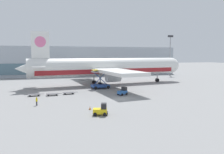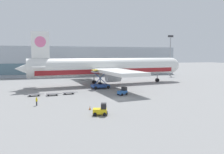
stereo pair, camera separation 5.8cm
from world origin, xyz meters
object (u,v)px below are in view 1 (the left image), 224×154
light_mast (170,52)px  baggage_tug_foreground (123,92)px  baggage_dolly_lead (34,95)px  baggage_dolly_third (69,93)px  baggage_dolly_second (52,94)px  baggage_tug_mid (101,110)px  airplane_main (106,68)px  traffic_cone_near (90,108)px  scissor_lift_loader (100,81)px  ground_crew_near (37,100)px

light_mast → baggage_tug_foreground: light_mast is taller
baggage_dolly_lead → baggage_dolly_third: size_ratio=1.00×
baggage_dolly_second → baggage_dolly_third: same height
baggage_tug_mid → baggage_dolly_second: baggage_tug_mid is taller
baggage_dolly_second → airplane_main: bearing=36.2°
baggage_dolly_third → traffic_cone_near: bearing=-87.0°
scissor_lift_loader → baggage_tug_foreground: size_ratio=2.02×
traffic_cone_near → light_mast: bearing=47.5°
baggage_tug_foreground → ground_crew_near: baggage_tug_foreground is taller
scissor_lift_loader → traffic_cone_near: size_ratio=7.77×
ground_crew_near → baggage_dolly_lead: bearing=153.0°
baggage_dolly_second → baggage_tug_foreground: bearing=-18.1°
baggage_dolly_lead → baggage_dolly_third: bearing=-2.3°
airplane_main → traffic_cone_near: 34.59m
scissor_lift_loader → baggage_tug_foreground: bearing=-82.5°
baggage_dolly_lead → baggage_dolly_third: same height
baggage_tug_foreground → baggage_dolly_lead: bearing=141.6°
baggage_tug_mid → baggage_dolly_second: (-7.25, 20.74, -0.49)m
airplane_main → baggage_dolly_second: size_ratio=15.50×
scissor_lift_loader → baggage_tug_foreground: scissor_lift_loader is taller
light_mast → baggage_tug_foreground: (-41.04, -44.50, -10.77)m
scissor_lift_loader → ground_crew_near: scissor_lift_loader is taller
scissor_lift_loader → baggage_tug_mid: 29.35m
light_mast → baggage_dolly_second: light_mast is taller
baggage_tug_mid → traffic_cone_near: 4.25m
baggage_dolly_second → traffic_cone_near: 17.76m
airplane_main → baggage_dolly_second: bearing=-145.8°
light_mast → baggage_dolly_third: 67.74m
baggage_dolly_second → baggage_dolly_third: (4.11, 0.80, 0.00)m
airplane_main → ground_crew_near: airplane_main is taller
scissor_lift_loader → baggage_dolly_lead: 19.90m
scissor_lift_loader → traffic_cone_near: (-8.05, -24.40, -1.78)m
baggage_tug_foreground → baggage_dolly_second: (-17.07, 4.38, -0.49)m
ground_crew_near → light_mast: bearing=97.5°
baggage_dolly_third → baggage_dolly_second: bearing=-172.8°
baggage_dolly_lead → light_mast: bearing=28.6°
baggage_dolly_third → baggage_tug_foreground: bearing=-25.5°
baggage_dolly_second → baggage_dolly_lead: bearing=168.4°
ground_crew_near → traffic_cone_near: (9.51, -6.43, -0.67)m
scissor_lift_loader → traffic_cone_near: 25.76m
baggage_tug_foreground → airplane_main: bearing=61.3°
baggage_tug_foreground → baggage_dolly_third: (-12.96, 5.18, -0.49)m
airplane_main → light_mast: bearing=26.2°
scissor_lift_loader → airplane_main: bearing=56.2°
scissor_lift_loader → baggage_tug_mid: size_ratio=2.06×
scissor_lift_loader → baggage_dolly_second: bearing=-157.2°
airplane_main → baggage_dolly_third: size_ratio=15.50×
baggage_tug_foreground → ground_crew_near: size_ratio=1.61×
airplane_main → baggage_dolly_second: 24.42m
airplane_main → baggage_dolly_third: (-14.13, -14.50, -5.45)m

